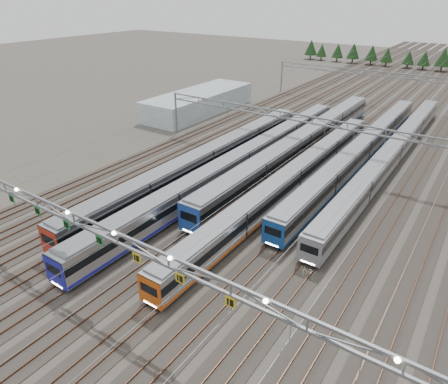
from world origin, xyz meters
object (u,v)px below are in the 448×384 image
Objects in this scene: train_b at (241,162)px; gantry_near at (116,241)px; train_f at (392,153)px; gantry_mid at (312,126)px; train_c at (302,144)px; train_d at (292,179)px; west_shed at (199,102)px; train_a at (206,161)px; train_e at (362,150)px; gantry_far at (387,79)px.

gantry_near is at bearing -77.53° from train_b.
gantry_mid reaches higher than train_f.
train_f is (13.50, 5.40, -0.33)m from train_c.
train_d is 1.00× the size of gantry_near.
train_d is (4.50, -13.10, -0.31)m from train_c.
west_shed is at bearing 156.32° from gantry_mid.
gantry_mid is at bearing 48.84° from train_a.
train_d is 0.85× the size of train_f.
train_d is at bearing 85.48° from gantry_near.
gantry_mid reaches higher than train_d.
train_a is 17.40m from train_c.
gantry_mid is at bearing -23.68° from west_shed.
train_b reaches higher than train_f.
gantry_mid is (11.25, 12.87, 4.16)m from train_a.
train_b is at bearing 171.96° from train_d.
train_e is (4.50, 16.93, 0.02)m from train_d.
train_f is 45.52m from west_shed.
train_a is at bearing -137.97° from train_f.
train_c is at bearing -93.00° from gantry_far.
gantry_near is at bearing -98.41° from train_e.
train_e is 1.10× the size of gantry_far.
train_b is 24.92m from train_f.
train_f is 39.48m from gantry_far.
train_f is at bearing -73.34° from gantry_far.
train_b is at bearing -110.82° from train_c.
gantry_far is (0.05, 85.12, -0.70)m from gantry_near.
west_shed reaches higher than train_f.
train_d is at bearing -71.05° from train_c.
train_e is at bearing 81.59° from gantry_near.
train_a is 13.62m from train_d.
gantry_mid is at bearing 55.49° from train_b.
train_c reaches higher than train_d.
gantry_near reaches higher than gantry_far.
gantry_near is at bearing -58.50° from west_shed.
train_d is 56.30m from gantry_far.
train_b is at bearing -42.40° from west_shed.
train_c is (9.00, 14.89, 0.08)m from train_a.
train_f is at bearing 42.03° from train_a.
gantry_near is 40.12m from gantry_mid.
train_b is at bearing -130.76° from train_e.
train_a is at bearing -131.16° from gantry_mid.
train_f is at bearing 76.63° from gantry_near.
west_shed is (-33.67, 14.76, -4.09)m from gantry_mid.
train_a is 0.83× the size of train_b.
gantry_far reaches higher than train_b.
train_e is at bearing 40.90° from gantry_mid.
train_c is 0.91× the size of train_f.
train_e is (13.50, 15.66, -0.08)m from train_b.
gantry_near reaches higher than train_c.
gantry_near is 85.12m from gantry_far.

